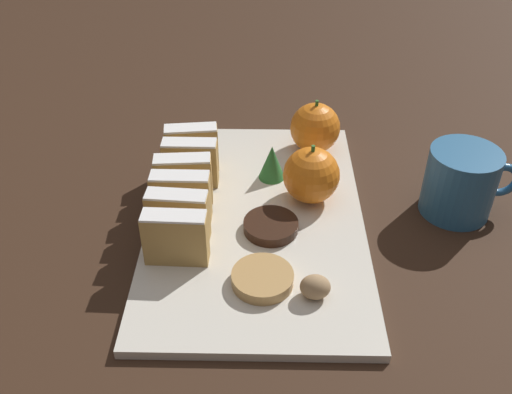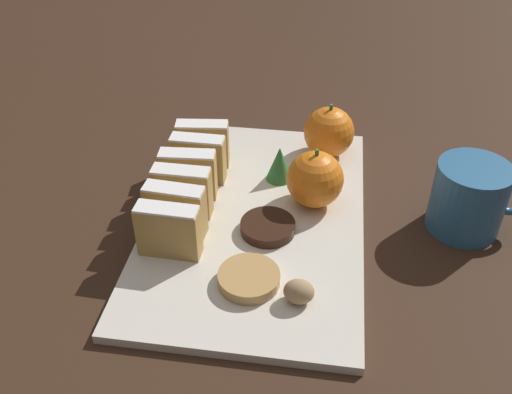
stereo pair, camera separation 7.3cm
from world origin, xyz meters
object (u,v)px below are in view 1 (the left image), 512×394
(orange_near, at_px, (311,175))
(coffee_mug, at_px, (461,182))
(orange_far, at_px, (315,128))
(chocolate_cookie, at_px, (271,226))
(walnut, at_px, (315,287))

(orange_near, distance_m, coffee_mug, 0.20)
(orange_far, bearing_deg, orange_near, -95.97)
(chocolate_cookie, relative_size, coffee_mug, 0.56)
(chocolate_cookie, bearing_deg, orange_near, 52.05)
(orange_far, height_order, walnut, orange_far)
(walnut, bearing_deg, chocolate_cookie, 113.36)
(chocolate_cookie, bearing_deg, orange_far, 71.06)
(orange_near, xyz_separation_m, walnut, (-0.00, -0.18, -0.02))
(orange_near, xyz_separation_m, chocolate_cookie, (-0.05, -0.07, -0.03))
(orange_far, xyz_separation_m, coffee_mug, (0.18, -0.13, -0.00))
(orange_far, bearing_deg, chocolate_cookie, -108.94)
(walnut, xyz_separation_m, coffee_mug, (0.20, 0.17, 0.02))
(chocolate_cookie, height_order, coffee_mug, coffee_mug)
(orange_far, relative_size, coffee_mug, 0.67)
(orange_near, bearing_deg, coffee_mug, -2.32)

